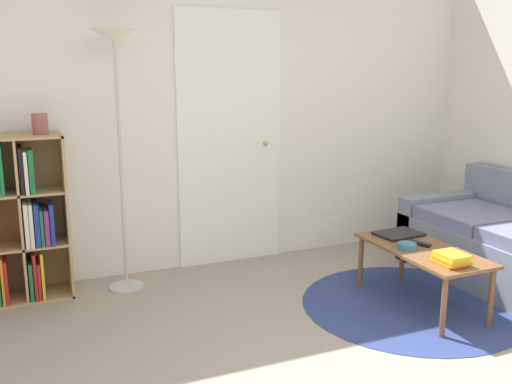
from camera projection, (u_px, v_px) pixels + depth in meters
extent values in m
cube|color=silver|center=(210.00, 107.00, 4.58)|extent=(7.77, 0.05, 2.60)
cube|color=white|center=(230.00, 140.00, 4.66)|extent=(0.89, 0.02, 2.07)
sphere|color=tan|center=(266.00, 143.00, 4.77)|extent=(0.04, 0.04, 0.04)
cylinder|color=navy|center=(411.00, 304.00, 3.96)|extent=(1.51, 1.51, 0.01)
cube|color=tan|center=(66.00, 214.00, 4.09)|extent=(0.02, 0.34, 1.17)
cube|color=tan|center=(5.00, 299.00, 4.04)|extent=(0.92, 0.34, 0.02)
cube|color=tan|center=(21.00, 219.00, 3.97)|extent=(0.02, 0.32, 1.13)
cube|color=tan|center=(0.00, 247.00, 3.96)|extent=(0.88, 0.32, 0.02)
cube|color=orange|center=(3.00, 279.00, 3.95)|extent=(0.02, 0.21, 0.33)
cube|color=#B21E23|center=(6.00, 280.00, 3.95)|extent=(0.02, 0.20, 0.30)
cube|color=#196B38|center=(31.00, 278.00, 4.05)|extent=(0.02, 0.26, 0.27)
cube|color=#B21E23|center=(35.00, 274.00, 4.04)|extent=(0.02, 0.22, 0.33)
cube|color=#B21E23|center=(39.00, 278.00, 4.06)|extent=(0.02, 0.23, 0.26)
cube|color=gold|center=(42.00, 274.00, 4.04)|extent=(0.02, 0.19, 0.33)
cube|color=silver|center=(26.00, 224.00, 3.94)|extent=(0.03, 0.21, 0.31)
cube|color=silver|center=(31.00, 223.00, 3.98)|extent=(0.02, 0.26, 0.30)
cube|color=navy|center=(36.00, 223.00, 3.98)|extent=(0.03, 0.25, 0.30)
cube|color=#196B38|center=(41.00, 225.00, 4.00)|extent=(0.02, 0.25, 0.26)
cube|color=#7F287A|center=(46.00, 225.00, 4.01)|extent=(0.03, 0.24, 0.25)
cube|color=navy|center=(51.00, 222.00, 4.01)|extent=(0.03, 0.22, 0.29)
cube|color=#196B38|center=(1.00, 169.00, 3.83)|extent=(0.02, 0.27, 0.33)
cube|color=black|center=(21.00, 169.00, 3.88)|extent=(0.02, 0.27, 0.31)
cube|color=silver|center=(26.00, 171.00, 3.88)|extent=(0.02, 0.23, 0.29)
cube|color=#196B38|center=(31.00, 171.00, 3.88)|extent=(0.03, 0.20, 0.30)
cylinder|color=#B7B7BC|center=(127.00, 287.00, 4.27)|extent=(0.26, 0.26, 0.01)
cylinder|color=#B7B7BC|center=(121.00, 164.00, 4.07)|extent=(0.02, 0.02, 1.77)
cone|color=white|center=(114.00, 36.00, 3.88)|extent=(0.32, 0.32, 0.10)
cube|color=gray|center=(443.00, 224.00, 4.98)|extent=(0.87, 0.16, 0.54)
cube|color=slate|center=(474.00, 217.00, 4.53)|extent=(0.67, 0.67, 0.10)
cube|color=brown|center=(422.00, 250.00, 3.88)|extent=(0.46, 0.98, 0.02)
cylinder|color=brown|center=(444.00, 307.00, 3.45)|extent=(0.04, 0.04, 0.39)
cylinder|color=brown|center=(361.00, 262.00, 4.26)|extent=(0.04, 0.04, 0.39)
cylinder|color=brown|center=(491.00, 298.00, 3.59)|extent=(0.04, 0.04, 0.39)
cylinder|color=brown|center=(402.00, 255.00, 4.40)|extent=(0.04, 0.04, 0.39)
cube|color=black|center=(399.00, 234.00, 4.17)|extent=(0.34, 0.27, 0.02)
cylinder|color=teal|center=(407.00, 246.00, 3.85)|extent=(0.13, 0.13, 0.04)
cube|color=orange|center=(448.00, 263.00, 3.56)|extent=(0.15, 0.19, 0.02)
cube|color=orange|center=(452.00, 261.00, 3.55)|extent=(0.15, 0.19, 0.01)
cube|color=gold|center=(451.00, 258.00, 3.55)|extent=(0.15, 0.19, 0.02)
cube|color=gold|center=(452.00, 255.00, 3.54)|extent=(0.15, 0.19, 0.03)
cube|color=black|center=(419.00, 243.00, 3.95)|extent=(0.10, 0.17, 0.02)
cylinder|color=#934C47|center=(40.00, 124.00, 3.90)|extent=(0.11, 0.11, 0.14)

